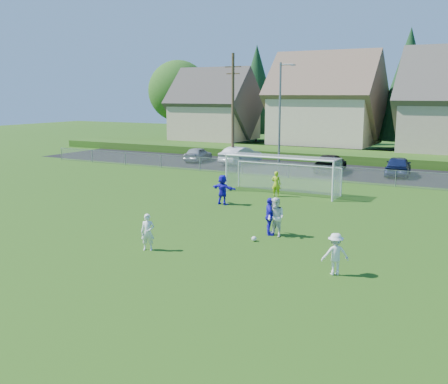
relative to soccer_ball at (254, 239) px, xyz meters
The scene contains 20 objects.
ground 5.82m from the soccer_ball, 123.93° to the right, with size 160.00×160.00×0.00m, color #193D0C.
asphalt_lot 22.90m from the soccer_ball, 98.16° to the left, with size 60.00×60.00×0.00m, color black.
grass_embankment 30.34m from the soccer_ball, 96.15° to the left, with size 70.00×6.00×0.80m, color #1E420F.
soccer_ball is the anchor object (origin of this frame).
player_white_a 4.74m from the soccer_ball, 134.57° to the right, with size 0.56×0.37×1.54m, color white.
player_white_b 1.52m from the soccer_ball, 66.39° to the left, with size 0.87×0.68×1.80m, color white.
player_white_c 5.14m from the soccer_ball, 29.81° to the right, with size 0.99×0.57×1.54m, color white.
player_blue_a 1.51m from the soccer_ball, 82.50° to the left, with size 1.02×0.43×1.75m, color #2216D0.
player_blue_b 8.03m from the soccer_ball, 128.89° to the left, with size 1.64×0.52×1.77m, color #2216D0.
goalkeeper 10.51m from the soccer_ball, 107.84° to the left, with size 0.59×0.39×1.61m, color #A2C517.
car_a 28.19m from the soccer_ball, 126.56° to the left, with size 1.63×4.05×1.38m, color #969A9D.
car_b 25.99m from the soccer_ball, 118.25° to the left, with size 1.71×4.89×1.61m, color silver.
car_d 22.20m from the soccer_ball, 98.92° to the left, with size 2.06×5.08×1.47m, color black.
car_e 22.66m from the soccer_ball, 85.20° to the left, with size 1.85×4.61×1.57m, color #141E46.
soccer_goal 11.78m from the soccer_ball, 106.16° to the left, with size 7.42×1.90×2.50m.
chainlink_fence 17.48m from the soccer_ball, 100.72° to the left, with size 52.06×0.06×1.20m.
streetlight 23.02m from the soccer_ball, 109.98° to the left, with size 1.38×0.18×9.00m.
utility_pole 26.06m from the soccer_ball, 119.91° to the left, with size 1.60×0.26×10.00m.
houses_row 38.34m from the soccer_ball, 91.94° to the left, with size 53.90×11.45×13.27m.
tree_row 44.48m from the soccer_ball, 92.88° to the left, with size 65.98×12.36×13.80m.
Camera 1 is at (12.84, -15.41, 6.40)m, focal length 42.00 mm.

